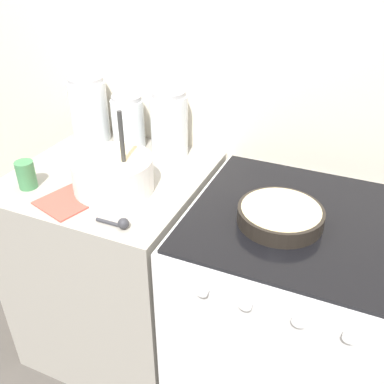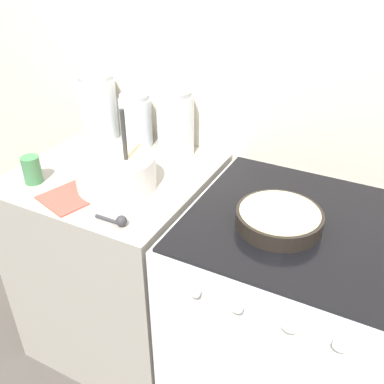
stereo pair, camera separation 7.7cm
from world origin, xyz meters
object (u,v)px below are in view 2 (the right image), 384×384
at_px(mixing_bowl, 116,169).
at_px(storage_jar_right, 176,127).
at_px(baking_pan, 279,218).
at_px(storage_jar_left, 99,111).
at_px(tin_can, 32,170).
at_px(stove, 286,319).
at_px(storage_jar_middle, 136,124).

xyz_separation_m(mixing_bowl, storage_jar_right, (0.06, 0.34, 0.05)).
distance_m(baking_pan, storage_jar_left, 0.97).
relative_size(baking_pan, storage_jar_left, 0.98).
bearing_deg(storage_jar_right, tin_can, -127.88).
xyz_separation_m(storage_jar_left, storage_jar_right, (0.38, 0.00, -0.00)).
distance_m(storage_jar_right, tin_can, 0.57).
xyz_separation_m(stove, storage_jar_left, (-0.98, 0.25, 0.57)).
height_order(mixing_bowl, storage_jar_left, mixing_bowl).
bearing_deg(stove, storage_jar_left, 165.84).
relative_size(storage_jar_left, storage_jar_middle, 1.24).
bearing_deg(storage_jar_left, mixing_bowl, -45.78).
distance_m(baking_pan, tin_can, 0.90).
relative_size(baking_pan, tin_can, 2.66).
bearing_deg(storage_jar_middle, storage_jar_left, 180.00).
height_order(mixing_bowl, storage_jar_middle, mixing_bowl).
xyz_separation_m(baking_pan, storage_jar_right, (-0.54, 0.30, 0.09)).
xyz_separation_m(storage_jar_right, tin_can, (-0.35, -0.45, -0.06)).
height_order(stove, storage_jar_right, storage_jar_right).
bearing_deg(baking_pan, storage_jar_left, 161.74).
distance_m(storage_jar_left, storage_jar_right, 0.38).
height_order(stove, baking_pan, baking_pan).
bearing_deg(mixing_bowl, storage_jar_middle, 111.80).
bearing_deg(storage_jar_right, stove, -22.52).
relative_size(stove, mixing_bowl, 2.97).
xyz_separation_m(storage_jar_left, storage_jar_middle, (0.19, 0.00, -0.02)).
bearing_deg(baking_pan, storage_jar_right, 150.46).
distance_m(stove, storage_jar_right, 0.86).
relative_size(baking_pan, storage_jar_right, 1.01).
height_order(stove, storage_jar_middle, storage_jar_middle).
distance_m(stove, mixing_bowl, 0.84).
distance_m(baking_pan, storage_jar_right, 0.62).
xyz_separation_m(stove, baking_pan, (-0.06, -0.06, 0.48)).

